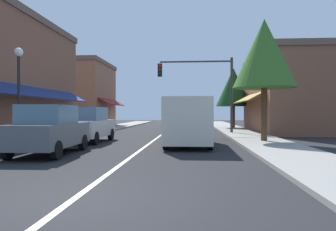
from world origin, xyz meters
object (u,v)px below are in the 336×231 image
Objects in this scene: tree_right_far at (233,87)px; traffic_signal_mast_arm at (205,82)px; parked_car_second_left at (88,125)px; parked_car_nearest_left at (49,130)px; tree_right_near at (264,54)px; van_in_lane at (188,120)px; street_lamp_left_near at (19,79)px.

traffic_signal_mast_arm is at bearing -111.66° from tree_right_far.
tree_right_far is at bearing 58.35° from parked_car_second_left.
parked_car_second_left is at bearing -122.70° from tree_right_far.
parked_car_second_left is at bearing 89.89° from parked_car_nearest_left.
parked_car_nearest_left is 10.56m from tree_right_near.
van_in_lane is at bearing -104.43° from tree_right_far.
traffic_signal_mast_arm is 1.27× the size of street_lamp_left_near.
parked_car_nearest_left is at bearing -115.31° from tree_right_far.
tree_right_far is at bearing 57.33° from street_lamp_left_near.
traffic_signal_mast_arm is at bearing 48.80° from parked_car_second_left.
parked_car_second_left is 0.99× the size of street_lamp_left_near.
tree_right_near is at bearing 28.43° from parked_car_nearest_left.
parked_car_second_left is 9.43m from tree_right_near.
street_lamp_left_near is at bearing 138.73° from parked_car_nearest_left.
tree_right_far reaches higher than street_lamp_left_near.
tree_right_far is at bearing 75.85° from van_in_lane.
parked_car_nearest_left is 20.98m from tree_right_far.
parked_car_second_left is (-0.12, 4.76, 0.00)m from parked_car_nearest_left.
parked_car_nearest_left is 4.76m from parked_car_second_left.
parked_car_second_left is 0.74× the size of tree_right_far.
van_in_lane is at bearing -157.54° from tree_right_near.
street_lamp_left_near reaches higher than parked_car_nearest_left.
parked_car_nearest_left and parked_car_second_left have the same top height.
traffic_signal_mast_arm is at bearing 82.88° from van_in_lane.
van_in_lane is at bearing 13.97° from street_lamp_left_near.
van_in_lane is at bearing 33.43° from parked_car_nearest_left.
parked_car_nearest_left is 6.03m from van_in_lane.
traffic_signal_mast_arm is 0.87× the size of tree_right_near.
van_in_lane is 0.85× the size of tree_right_near.
tree_right_near is (10.70, 3.27, 1.51)m from street_lamp_left_near.
tree_right_near reaches higher than parked_car_second_left.
van_in_lane is 5.14m from tree_right_near.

